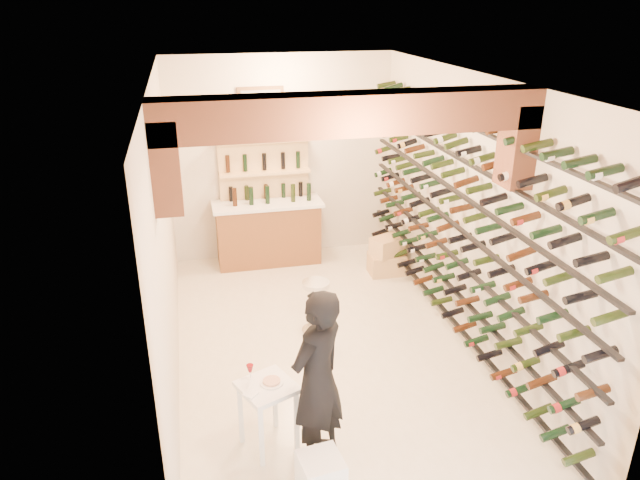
# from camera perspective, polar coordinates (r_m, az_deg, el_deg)

# --- Properties ---
(ground) EXTENTS (6.00, 6.00, 0.00)m
(ground) POSITION_cam_1_polar(r_m,az_deg,el_deg) (7.31, 0.53, -10.35)
(ground) COLOR silver
(ground) RESTS_ON ground
(room_shell) EXTENTS (3.52, 6.02, 3.21)m
(room_shell) POSITION_cam_1_polar(r_m,az_deg,el_deg) (6.13, 1.18, 6.27)
(room_shell) COLOR beige
(room_shell) RESTS_ON ground
(wine_rack) EXTENTS (0.32, 5.70, 2.56)m
(wine_rack) POSITION_cam_1_polar(r_m,az_deg,el_deg) (7.09, 12.71, 2.01)
(wine_rack) COLOR black
(wine_rack) RESTS_ON ground
(back_counter) EXTENTS (1.70, 0.62, 1.29)m
(back_counter) POSITION_cam_1_polar(r_m,az_deg,el_deg) (9.34, -5.02, 0.87)
(back_counter) COLOR brown
(back_counter) RESTS_ON ground
(back_shelving) EXTENTS (1.40, 0.31, 2.73)m
(back_shelving) POSITION_cam_1_polar(r_m,az_deg,el_deg) (9.36, -5.37, 5.02)
(back_shelving) COLOR #E3BB7F
(back_shelving) RESTS_ON ground
(tasting_table) EXTENTS (0.62, 0.62, 0.83)m
(tasting_table) POSITION_cam_1_polar(r_m,az_deg,el_deg) (5.63, -5.12, -14.78)
(tasting_table) COLOR white
(tasting_table) RESTS_ON ground
(white_stool) EXTENTS (0.39, 0.39, 0.44)m
(white_stool) POSITION_cam_1_polar(r_m,az_deg,el_deg) (5.33, 0.08, -22.13)
(white_stool) COLOR white
(white_stool) RESTS_ON ground
(person) EXTENTS (0.75, 0.72, 1.73)m
(person) POSITION_cam_1_polar(r_m,az_deg,el_deg) (5.30, -0.27, -13.31)
(person) COLOR black
(person) RESTS_ON ground
(chrome_barstool) EXTENTS (0.36, 0.36, 0.70)m
(chrome_barstool) POSITION_cam_1_polar(r_m,az_deg,el_deg) (7.43, -0.39, -6.11)
(chrome_barstool) COLOR silver
(chrome_barstool) RESTS_ON ground
(crate_lower) EXTENTS (0.54, 0.39, 0.32)m
(crate_lower) POSITION_cam_1_polar(r_m,az_deg,el_deg) (9.12, 6.46, -2.30)
(crate_lower) COLOR tan
(crate_lower) RESTS_ON ground
(crate_upper) EXTENTS (0.56, 0.48, 0.28)m
(crate_upper) POSITION_cam_1_polar(r_m,az_deg,el_deg) (9.00, 6.54, -0.57)
(crate_upper) COLOR tan
(crate_upper) RESTS_ON crate_lower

